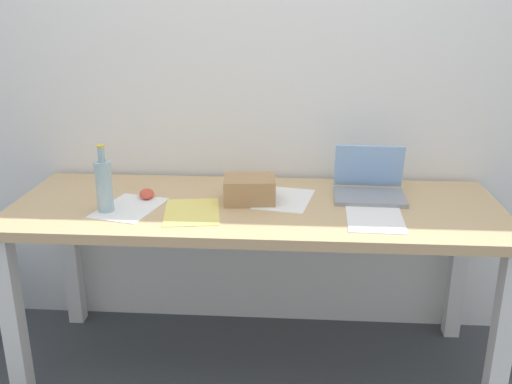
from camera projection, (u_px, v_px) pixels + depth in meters
The scene contains 11 objects.
ground_plane at pixel (256, 363), 2.54m from camera, with size 8.00×8.00×0.00m, color #42474C.
back_wall at pixel (263, 56), 2.51m from camera, with size 5.20×0.08×2.60m, color white.
desk at pixel (256, 226), 2.32m from camera, with size 1.97×0.72×0.76m.
laptop_right at pixel (369, 186), 2.37m from camera, with size 0.30×0.24×0.20m.
beer_bottle at pixel (104, 185), 2.18m from camera, with size 0.06×0.06×0.27m.
computer_mouse at pixel (147, 194), 2.36m from camera, with size 0.06×0.10×0.03m, color #D84C38.
cardboard_box at pixel (249, 189), 2.31m from camera, with size 0.21×0.17×0.10m, color tan.
paper_sheet_front_left at pixel (129, 208), 2.24m from camera, with size 0.21×0.30×0.00m, color white.
paper_sheet_near_back at pixel (284, 199), 2.34m from camera, with size 0.21×0.30×0.00m, color white.
paper_yellow_folder at pixel (192, 212), 2.20m from camera, with size 0.21×0.30×0.00m, color #F4E06B.
paper_sheet_front_right at pixel (375, 218), 2.14m from camera, with size 0.21×0.30×0.00m, color white.
Camera 1 is at (0.15, -2.15, 1.54)m, focal length 39.83 mm.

